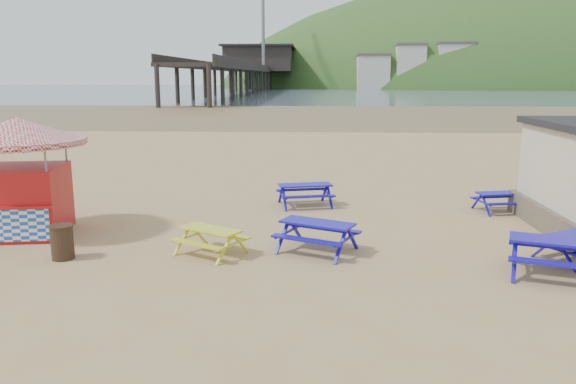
{
  "coord_description": "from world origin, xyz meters",
  "views": [
    {
      "loc": [
        0.2,
        -14.92,
        4.4
      ],
      "look_at": [
        -0.49,
        1.5,
        1.0
      ],
      "focal_mm": 35.0,
      "sensor_mm": 36.0,
      "label": 1
    }
  ],
  "objects_px": {
    "picnic_table_yellow": "(211,241)",
    "litter_bin": "(62,242)",
    "ice_cream_kiosk": "(20,162)",
    "picnic_table_blue_b": "(305,195)"
  },
  "relations": [
    {
      "from": "ice_cream_kiosk",
      "to": "litter_bin",
      "type": "distance_m",
      "value": 3.35
    },
    {
      "from": "picnic_table_blue_b",
      "to": "picnic_table_yellow",
      "type": "distance_m",
      "value": 5.94
    },
    {
      "from": "picnic_table_yellow",
      "to": "ice_cream_kiosk",
      "type": "relative_size",
      "value": 0.48
    },
    {
      "from": "picnic_table_blue_b",
      "to": "picnic_table_yellow",
      "type": "relative_size",
      "value": 1.04
    },
    {
      "from": "picnic_table_yellow",
      "to": "litter_bin",
      "type": "height_order",
      "value": "litter_bin"
    },
    {
      "from": "ice_cream_kiosk",
      "to": "litter_bin",
      "type": "relative_size",
      "value": 4.92
    },
    {
      "from": "ice_cream_kiosk",
      "to": "picnic_table_blue_b",
      "type": "bearing_deg",
      "value": 17.51
    },
    {
      "from": "picnic_table_yellow",
      "to": "ice_cream_kiosk",
      "type": "distance_m",
      "value": 6.04
    },
    {
      "from": "picnic_table_blue_b",
      "to": "picnic_table_yellow",
      "type": "bearing_deg",
      "value": -125.59
    },
    {
      "from": "ice_cream_kiosk",
      "to": "litter_bin",
      "type": "bearing_deg",
      "value": -55.71
    }
  ]
}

